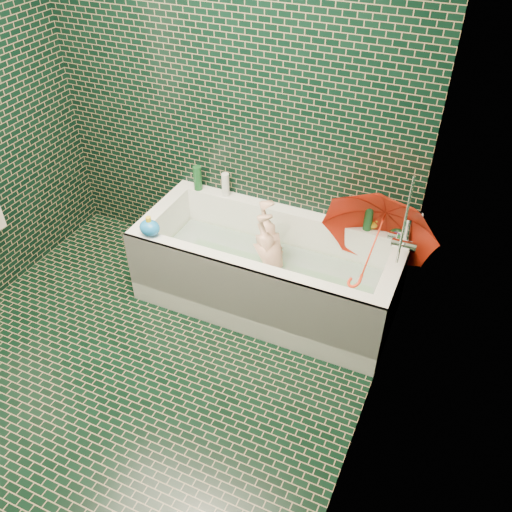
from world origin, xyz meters
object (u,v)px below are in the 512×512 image
at_px(bathtub, 267,277).
at_px(rubber_duck, 373,223).
at_px(bath_toy, 150,228).
at_px(umbrella, 373,247).
at_px(child, 274,264).

relative_size(bathtub, rubber_duck, 16.15).
xyz_separation_m(bathtub, bath_toy, (-0.68, -0.29, 0.40)).
distance_m(rubber_duck, bath_toy, 1.42).
bearing_deg(bathtub, umbrella, 7.18).
height_order(child, umbrella, umbrella).
height_order(rubber_duck, bath_toy, bath_toy).
bearing_deg(bath_toy, umbrella, 9.92).
bearing_deg(rubber_duck, umbrella, -89.69).
bearing_deg(bath_toy, child, 18.74).
distance_m(bathtub, child, 0.11).
xyz_separation_m(bathtub, umbrella, (0.65, 0.08, 0.40)).
bearing_deg(bathtub, child, 46.55).
distance_m(bathtub, umbrella, 0.77).
relative_size(bathtub, child, 1.98).
relative_size(child, umbrella, 1.26).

